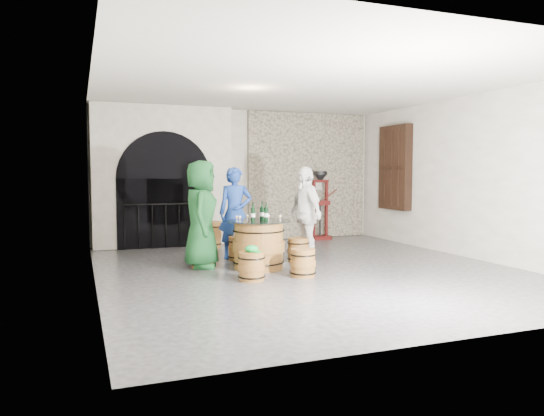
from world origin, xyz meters
name	(u,v)px	position (x,y,z in m)	size (l,w,h in m)	color
ground	(307,269)	(0.00, 0.00, 0.00)	(8.00, 8.00, 0.00)	#2D2D30
wall_back	(240,176)	(0.00, 4.00, 1.60)	(8.00, 8.00, 0.00)	beige
wall_front	(475,181)	(0.00, -4.00, 1.60)	(8.00, 8.00, 0.00)	beige
wall_left	(93,178)	(-3.50, 0.00, 1.60)	(8.00, 8.00, 0.00)	beige
wall_right	(470,177)	(3.50, 0.00, 1.60)	(8.00, 8.00, 0.00)	beige
ceiling	(308,83)	(0.00, 0.00, 3.20)	(8.00, 8.00, 0.00)	beige
stone_facing_panel	(308,176)	(1.80, 3.94, 1.60)	(3.20, 0.12, 3.18)	gray
arched_opening	(163,177)	(-1.90, 3.74, 1.58)	(3.10, 0.60, 3.19)	beige
shuttered_window	(395,168)	(3.38, 2.40, 1.80)	(0.23, 1.10, 2.00)	black
barrel_table	(259,245)	(-0.78, 0.35, 0.42)	(1.11, 1.11, 0.85)	brown
barrel_stool_left	(203,255)	(-1.67, 0.81, 0.22)	(0.43, 0.43, 0.45)	brown
barrel_stool_far	(239,248)	(-0.83, 1.35, 0.22)	(0.43, 0.43, 0.45)	brown
barrel_stool_right	(298,250)	(0.15, 0.74, 0.22)	(0.43, 0.43, 0.45)	brown
barrel_stool_near_right	(303,263)	(-0.33, -0.55, 0.22)	(0.43, 0.43, 0.45)	brown
barrel_stool_near_left	(252,266)	(-1.21, -0.56, 0.22)	(0.43, 0.43, 0.45)	brown
green_cap	(252,249)	(-1.21, -0.56, 0.50)	(0.25, 0.21, 0.11)	#0D9834
person_green	(201,214)	(-1.69, 0.81, 0.95)	(0.93, 0.60, 1.90)	#13441E
person_blue	(235,213)	(-0.84, 1.55, 0.90)	(0.65, 0.43, 1.79)	navy
person_white	(305,214)	(0.33, 0.81, 0.90)	(1.06, 0.44, 1.80)	white
wine_bottle_left	(253,213)	(-0.89, 0.31, 0.98)	(0.08, 0.08, 0.32)	black
wine_bottle_center	(266,213)	(-0.67, 0.24, 0.98)	(0.08, 0.08, 0.32)	black
wine_bottle_right	(262,213)	(-0.68, 0.44, 0.98)	(0.08, 0.08, 0.32)	black
tasting_glass_a	(240,219)	(-1.13, 0.31, 0.90)	(0.05, 0.05, 0.10)	#AD6721
tasting_glass_b	(269,217)	(-0.58, 0.37, 0.90)	(0.05, 0.05, 0.10)	#AD6721
tasting_glass_c	(247,217)	(-0.93, 0.52, 0.90)	(0.05, 0.05, 0.10)	#AD6721
tasting_glass_d	(267,216)	(-0.55, 0.55, 0.90)	(0.05, 0.05, 0.10)	#AD6721
tasting_glass_e	(280,218)	(-0.42, 0.24, 0.90)	(0.05, 0.05, 0.10)	#AD6721
tasting_glass_f	(237,218)	(-1.17, 0.36, 0.90)	(0.05, 0.05, 0.10)	#AD6721
side_barrel	(212,235)	(-0.93, 3.11, 0.29)	(0.45, 0.45, 0.59)	brown
corking_press	(320,200)	(1.98, 3.55, 1.00)	(0.71, 0.40, 1.71)	#4F120D
control_box	(318,185)	(2.05, 3.86, 1.35)	(0.18, 0.10, 0.22)	silver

